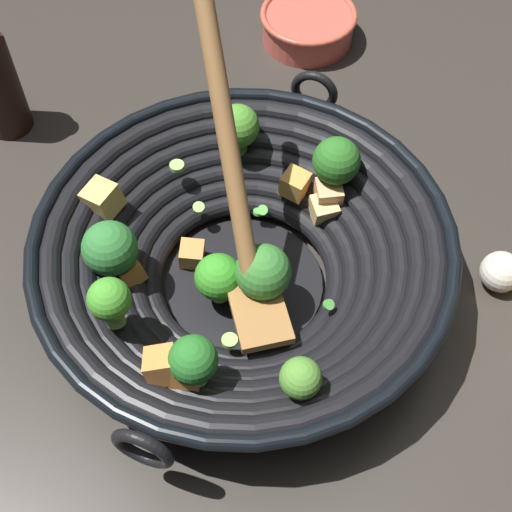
# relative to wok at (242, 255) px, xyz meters

# --- Properties ---
(ground_plane) EXTENTS (4.00, 4.00, 0.00)m
(ground_plane) POSITION_rel_wok_xyz_m (-0.00, -0.00, -0.06)
(ground_plane) COLOR #332D28
(wok) EXTENTS (0.41, 0.41, 0.28)m
(wok) POSITION_rel_wok_xyz_m (0.00, 0.00, 0.00)
(wok) COLOR black
(wok) RESTS_ON ground
(prep_bowl) EXTENTS (0.13, 0.13, 0.04)m
(prep_bowl) POSITION_rel_wok_xyz_m (0.36, -0.18, -0.04)
(prep_bowl) COLOR #D15647
(prep_bowl) RESTS_ON ground
(garlic_bulb) EXTENTS (0.04, 0.04, 0.04)m
(garlic_bulb) POSITION_rel_wok_xyz_m (-0.06, -0.26, -0.04)
(garlic_bulb) COLOR silver
(garlic_bulb) RESTS_ON ground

